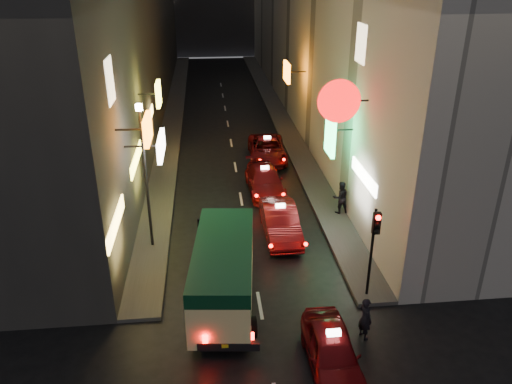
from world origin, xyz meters
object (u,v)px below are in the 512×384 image
object	(u,v)px
minibus	(224,267)
pedestrian_crossing	(365,316)
traffic_light	(375,236)
lamp_post	(145,168)
taxi_near	(332,349)

from	to	relation	value
minibus	pedestrian_crossing	bearing A→B (deg)	-26.80
traffic_light	minibus	bearing A→B (deg)	176.92
minibus	lamp_post	bearing A→B (deg)	124.71
taxi_near	pedestrian_crossing	size ratio (longest dim) A/B	2.71
taxi_near	traffic_light	distance (m)	4.36
pedestrian_crossing	traffic_light	size ratio (longest dim) A/B	0.49
taxi_near	lamp_post	size ratio (longest dim) A/B	0.75
minibus	lamp_post	xyz separation A→B (m)	(-2.94, 4.25, 2.17)
taxi_near	traffic_light	size ratio (longest dim) A/B	1.34
traffic_light	lamp_post	xyz separation A→B (m)	(-8.20, 4.53, 1.04)
minibus	pedestrian_crossing	world-z (taller)	minibus
minibus	traffic_light	world-z (taller)	traffic_light
minibus	traffic_light	xyz separation A→B (m)	(5.26, -0.28, 1.14)
pedestrian_crossing	lamp_post	size ratio (longest dim) A/B	0.28
taxi_near	minibus	bearing A→B (deg)	131.22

